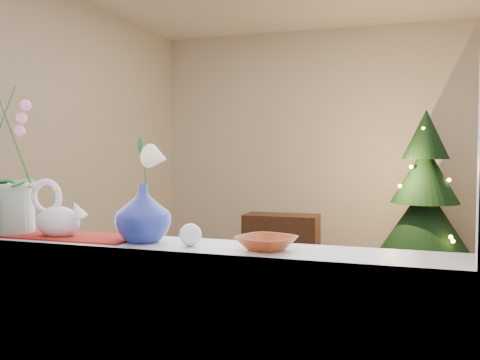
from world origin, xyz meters
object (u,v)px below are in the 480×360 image
object	(u,v)px
orchid_pot	(6,150)
blue_vase	(143,209)
swan	(58,210)
side_table	(281,242)
amber_dish	(266,244)
xmas_tree	(425,190)
paperweight	(190,235)

from	to	relation	value
orchid_pot	blue_vase	world-z (taller)	orchid_pot
swan	side_table	xyz separation A→B (m)	(-0.14, 3.80, -0.73)
amber_dish	xmas_tree	size ratio (longest dim) A/B	0.09
orchid_pot	xmas_tree	distance (m)	4.49
blue_vase	xmas_tree	distance (m)	4.32
blue_vase	paperweight	xyz separation A→B (m)	(0.19, -0.02, -0.08)
blue_vase	side_table	bearing A→B (deg)	97.28
blue_vase	orchid_pot	bearing A→B (deg)	-179.41
paperweight	amber_dish	world-z (taller)	paperweight
swan	side_table	distance (m)	3.87
orchid_pot	xmas_tree	size ratio (longest dim) A/B	0.37
amber_dish	blue_vase	bearing A→B (deg)	178.89
orchid_pot	amber_dish	distance (m)	1.05
orchid_pot	blue_vase	distance (m)	0.60
swan	side_table	bearing A→B (deg)	111.12
paperweight	side_table	world-z (taller)	paperweight
orchid_pot	amber_dish	xyz separation A→B (m)	(1.01, -0.00, -0.29)
swan	blue_vase	bearing A→B (deg)	20.49
swan	blue_vase	world-z (taller)	blue_vase
paperweight	side_table	size ratio (longest dim) A/B	0.10
swan	orchid_pot	bearing A→B (deg)	-161.92
blue_vase	swan	bearing A→B (deg)	-178.44
paperweight	xmas_tree	size ratio (longest dim) A/B	0.04
amber_dish	xmas_tree	xyz separation A→B (m)	(0.49, 4.22, -0.11)
paperweight	amber_dish	bearing A→B (deg)	3.54
paperweight	amber_dish	distance (m)	0.25
orchid_pot	amber_dish	world-z (taller)	orchid_pot
blue_vase	xmas_tree	size ratio (longest dim) A/B	0.14
amber_dish	side_table	bearing A→B (deg)	103.64
orchid_pot	paperweight	distance (m)	0.80
orchid_pot	paperweight	xyz separation A→B (m)	(0.75, -0.02, -0.27)
xmas_tree	orchid_pot	bearing A→B (deg)	-109.56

